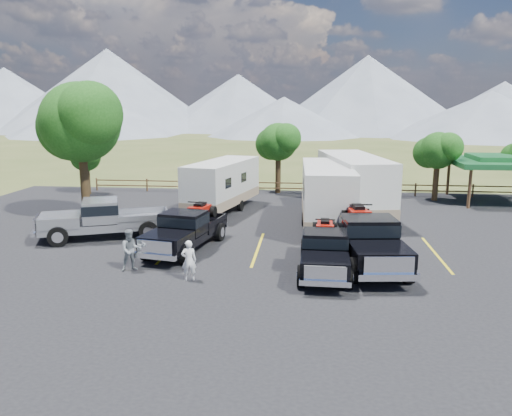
# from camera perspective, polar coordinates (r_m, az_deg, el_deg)

# --- Properties ---
(ground) EXTENTS (320.00, 320.00, 0.00)m
(ground) POSITION_cam_1_polar(r_m,az_deg,el_deg) (19.25, 5.00, -8.33)
(ground) COLOR #3E4D20
(ground) RESTS_ON ground
(asphalt_lot) EXTENTS (44.00, 34.00, 0.04)m
(asphalt_lot) POSITION_cam_1_polar(r_m,az_deg,el_deg) (22.08, 5.15, -5.61)
(asphalt_lot) COLOR black
(asphalt_lot) RESTS_ON ground
(stall_lines) EXTENTS (12.12, 5.50, 0.01)m
(stall_lines) POSITION_cam_1_polar(r_m,az_deg,el_deg) (23.03, 5.19, -4.80)
(stall_lines) COLOR gold
(stall_lines) RESTS_ON asphalt_lot
(tree_big_nw) EXTENTS (5.54, 5.18, 7.84)m
(tree_big_nw) POSITION_cam_1_polar(r_m,az_deg,el_deg) (29.97, -19.50, 9.22)
(tree_big_nw) COLOR #2E2212
(tree_big_nw) RESTS_ON ground
(tree_ne_a) EXTENTS (3.11, 2.92, 4.76)m
(tree_ne_a) POSITION_cam_1_polar(r_m,az_deg,el_deg) (36.29, 20.04, 6.17)
(tree_ne_a) COLOR #2E2212
(tree_ne_a) RESTS_ON ground
(tree_north) EXTENTS (3.46, 3.24, 5.25)m
(tree_north) POSITION_cam_1_polar(r_m,az_deg,el_deg) (37.26, 2.53, 7.55)
(tree_north) COLOR #2E2212
(tree_north) RESTS_ON ground
(tree_nw_small) EXTENTS (2.59, 2.43, 3.85)m
(tree_nw_small) POSITION_cam_1_polar(r_m,az_deg,el_deg) (38.85, -18.85, 5.54)
(tree_nw_small) COLOR #2E2212
(tree_nw_small) RESTS_ON ground
(rail_fence) EXTENTS (36.12, 0.12, 1.00)m
(rail_fence) POSITION_cam_1_polar(r_m,az_deg,el_deg) (37.10, 8.66, 2.38)
(rail_fence) COLOR brown
(rail_fence) RESTS_ON ground
(pavilion) EXTENTS (6.20, 6.20, 3.22)m
(pavilion) POSITION_cam_1_polar(r_m,az_deg,el_deg) (37.52, 25.96, 4.79)
(pavilion) COLOR brown
(pavilion) RESTS_ON ground
(mountain_range) EXTENTS (209.00, 71.00, 20.00)m
(mountain_range) POSITION_cam_1_polar(r_m,az_deg,el_deg) (124.30, 2.43, 12.42)
(mountain_range) COLOR slate
(mountain_range) RESTS_ON ground
(rig_left) EXTENTS (3.04, 6.27, 2.01)m
(rig_left) POSITION_cam_1_polar(r_m,az_deg,el_deg) (23.07, -7.97, -2.36)
(rig_left) COLOR black
(rig_left) RESTS_ON asphalt_lot
(rig_center) EXTENTS (2.09, 5.68, 1.88)m
(rig_center) POSITION_cam_1_polar(r_m,az_deg,el_deg) (20.11, 7.87, -4.67)
(rig_center) COLOR black
(rig_center) RESTS_ON asphalt_lot
(rig_right) EXTENTS (3.03, 7.04, 2.28)m
(rig_right) POSITION_cam_1_polar(r_m,az_deg,el_deg) (21.27, 12.54, -3.39)
(rig_right) COLOR black
(rig_right) RESTS_ON asphalt_lot
(trailer_left) EXTENTS (3.94, 8.94, 3.11)m
(trailer_left) POSITION_cam_1_polar(r_m,az_deg,el_deg) (31.07, -3.87, 2.64)
(trailer_left) COLOR white
(trailer_left) RESTS_ON asphalt_lot
(trailer_center) EXTENTS (2.72, 9.70, 3.37)m
(trailer_center) POSITION_cam_1_polar(r_m,az_deg,el_deg) (26.97, 8.08, 1.44)
(trailer_center) COLOR white
(trailer_center) RESTS_ON asphalt_lot
(trailer_right) EXTENTS (4.14, 10.40, 3.60)m
(trailer_right) POSITION_cam_1_polar(r_m,az_deg,el_deg) (29.87, 11.10, 2.57)
(trailer_right) COLOR white
(trailer_right) RESTS_ON asphalt_lot
(pickup_silver) EXTENTS (6.79, 4.33, 1.95)m
(pickup_silver) POSITION_cam_1_polar(r_m,az_deg,el_deg) (25.86, -16.92, -1.12)
(pickup_silver) COLOR gray
(pickup_silver) RESTS_ON asphalt_lot
(person_a) EXTENTS (0.65, 0.51, 1.57)m
(person_a) POSITION_cam_1_polar(r_m,az_deg,el_deg) (19.10, -7.68, -5.95)
(person_a) COLOR white
(person_a) RESTS_ON asphalt_lot
(person_b) EXTENTS (1.03, 0.96, 1.70)m
(person_b) POSITION_cam_1_polar(r_m,az_deg,el_deg) (20.62, -14.11, -4.67)
(person_b) COLOR slate
(person_b) RESTS_ON asphalt_lot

